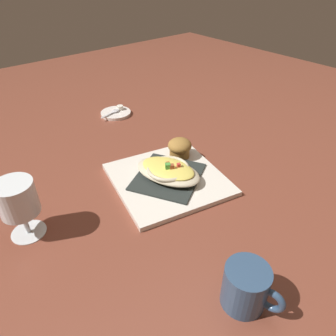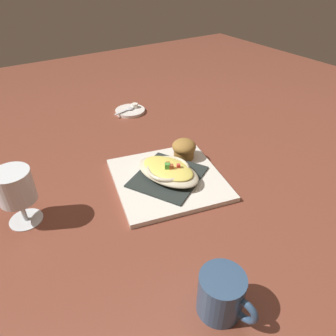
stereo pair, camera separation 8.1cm
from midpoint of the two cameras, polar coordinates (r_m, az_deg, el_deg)
name	(u,v)px [view 1 (the left image)]	position (r m, az deg, el deg)	size (l,w,h in m)	color
ground_plane	(168,181)	(0.84, -2.78, -2.53)	(2.60, 2.60, 0.00)	brown
square_plate	(168,179)	(0.83, -2.79, -2.16)	(0.28, 0.28, 0.01)	white
folded_napkin	(168,176)	(0.83, -2.81, -1.66)	(0.16, 0.18, 0.00)	#262D2A
gratin_dish	(168,170)	(0.82, -2.85, -0.50)	(0.21, 0.16, 0.05)	beige
muffin	(180,148)	(0.90, -0.44, 3.66)	(0.07, 0.07, 0.06)	olive
coffee_mug	(246,289)	(0.58, 9.89, -21.12)	(0.11, 0.08, 0.08)	#314C6C
stemmed_glass	(18,201)	(0.72, -28.75, -5.50)	(0.08, 0.08, 0.14)	white
creamer_saucer	(116,113)	(1.21, -11.45, 9.74)	(0.11, 0.11, 0.01)	white
spoon	(115,111)	(1.20, -11.70, 10.05)	(0.04, 0.09, 0.01)	silver
creamer_cup_0	(120,108)	(1.22, -10.69, 10.75)	(0.02, 0.02, 0.02)	white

